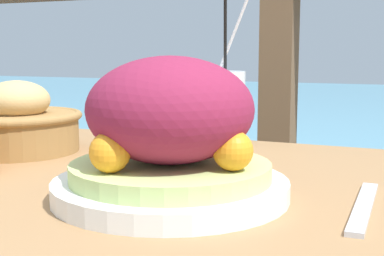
% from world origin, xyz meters
% --- Properties ---
extents(railing_fence, '(2.80, 0.08, 1.12)m').
position_xyz_m(railing_fence, '(0.00, 0.61, 0.84)').
color(railing_fence, brown).
rests_on(railing_fence, ground_plane).
extents(sea_backdrop, '(12.00, 4.00, 0.57)m').
position_xyz_m(sea_backdrop, '(0.00, 3.11, 0.29)').
color(sea_backdrop, '#568EA8').
rests_on(sea_backdrop, ground_plane).
extents(salad_plate, '(0.25, 0.25, 0.15)m').
position_xyz_m(salad_plate, '(0.05, -0.03, 0.81)').
color(salad_plate, white).
rests_on(salad_plate, patio_table).
extents(drink_glass, '(0.08, 0.08, 0.24)m').
position_xyz_m(drink_glass, '(-0.01, 0.27, 0.81)').
color(drink_glass, silver).
rests_on(drink_glass, patio_table).
extents(bread_basket, '(0.20, 0.20, 0.11)m').
position_xyz_m(bread_basket, '(-0.28, 0.12, 0.79)').
color(bread_basket, olive).
rests_on(bread_basket, patio_table).
extents(fork, '(0.02, 0.18, 0.00)m').
position_xyz_m(fork, '(0.24, 0.01, 0.75)').
color(fork, silver).
rests_on(fork, patio_table).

